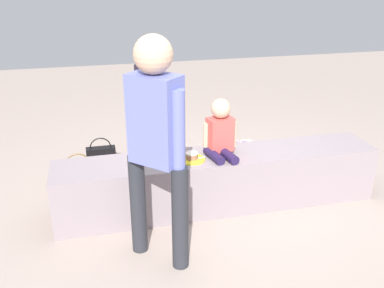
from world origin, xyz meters
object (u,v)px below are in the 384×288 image
(adult_standing, at_px, (156,134))
(party_cup_red, at_px, (285,143))
(gift_bag, at_px, (239,158))
(cake_plate, at_px, (192,157))
(water_bottle_far_side, at_px, (300,150))
(handbag_black_leather, at_px, (101,156))
(cake_box_white, at_px, (247,150))
(child_seated, at_px, (220,131))
(water_bottle_near_gift, at_px, (273,156))
(handbag_brown_canvas, at_px, (79,175))

(adult_standing, height_order, party_cup_red, adult_standing)
(adult_standing, relative_size, gift_bag, 4.33)
(cake_plate, distance_m, water_bottle_far_side, 1.66)
(handbag_black_leather, bearing_deg, cake_box_white, -3.97)
(water_bottle_far_side, bearing_deg, gift_bag, -165.79)
(child_seated, distance_m, cake_plate, 0.32)
(water_bottle_near_gift, height_order, cake_box_white, water_bottle_near_gift)
(cake_plate, xyz_separation_m, water_bottle_far_side, (1.40, 0.78, -0.41))
(water_bottle_near_gift, bearing_deg, handbag_black_leather, 167.80)
(water_bottle_near_gift, bearing_deg, party_cup_red, 49.82)
(adult_standing, distance_m, cake_plate, 0.82)
(water_bottle_far_side, distance_m, party_cup_red, 0.31)
(gift_bag, bearing_deg, party_cup_red, 34.05)
(gift_bag, xyz_separation_m, water_bottle_far_side, (0.78, 0.20, -0.07))
(gift_bag, relative_size, cake_box_white, 1.19)
(party_cup_red, bearing_deg, cake_box_white, -169.22)
(water_bottle_far_side, bearing_deg, cake_plate, -150.81)
(handbag_black_leather, bearing_deg, cake_plate, -57.47)
(handbag_brown_canvas, bearing_deg, cake_box_white, 9.32)
(child_seated, xyz_separation_m, handbag_brown_canvas, (-1.18, 0.66, -0.58))
(child_seated, height_order, handbag_black_leather, child_seated)
(gift_bag, distance_m, water_bottle_near_gift, 0.47)
(adult_standing, xyz_separation_m, water_bottle_far_side, (1.78, 1.35, -0.86))
(cake_box_white, bearing_deg, cake_plate, -131.20)
(child_seated, xyz_separation_m, adult_standing, (-0.63, -0.61, 0.26))
(gift_bag, xyz_separation_m, cake_box_white, (0.25, 0.41, -0.11))
(water_bottle_near_gift, xyz_separation_m, party_cup_red, (0.31, 0.37, -0.03))
(cake_plate, relative_size, water_bottle_far_side, 1.12)
(party_cup_red, distance_m, cake_box_white, 0.51)
(gift_bag, xyz_separation_m, handbag_black_leather, (-1.33, 0.52, -0.06))
(handbag_black_leather, bearing_deg, water_bottle_far_side, -8.75)
(handbag_brown_canvas, bearing_deg, party_cup_red, 9.64)
(handbag_brown_canvas, bearing_deg, water_bottle_near_gift, 0.65)
(cake_plate, height_order, party_cup_red, cake_plate)
(child_seated, bearing_deg, gift_bag, 55.58)
(cake_box_white, bearing_deg, handbag_black_leather, 176.03)
(cake_box_white, bearing_deg, adult_standing, -128.58)
(water_bottle_far_side, xyz_separation_m, cake_box_white, (-0.53, 0.21, -0.04))
(child_seated, relative_size, handbag_brown_canvas, 1.46)
(water_bottle_near_gift, bearing_deg, child_seated, -139.89)
(child_seated, distance_m, party_cup_red, 1.67)
(child_seated, relative_size, adult_standing, 0.31)
(cake_plate, relative_size, gift_bag, 0.61)
(adult_standing, relative_size, water_bottle_far_side, 7.90)
(water_bottle_far_side, bearing_deg, cake_box_white, 157.86)
(cake_box_white, bearing_deg, gift_bag, -121.06)
(water_bottle_near_gift, xyz_separation_m, cake_box_white, (-0.19, 0.27, -0.03))
(water_bottle_near_gift, height_order, handbag_black_leather, handbag_black_leather)
(cake_plate, height_order, water_bottle_far_side, cake_plate)
(water_bottle_near_gift, relative_size, party_cup_red, 1.76)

